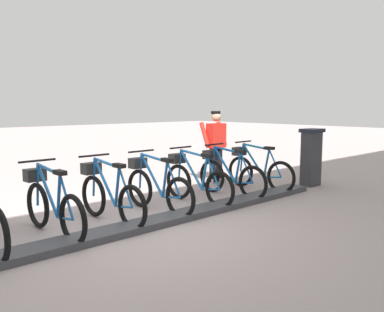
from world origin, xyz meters
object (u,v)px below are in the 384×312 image
Objects in this scene: payment_kiosk at (311,156)px; bike_docked_5 at (51,204)px; bike_docked_2 at (195,180)px; bike_docked_0 at (257,169)px; bike_docked_1 at (229,174)px; bike_docked_3 at (156,187)px; worker_near_rack at (216,144)px; bike_docked_4 at (109,195)px.

bike_docked_5 is (0.57, 5.73, -0.24)m from payment_kiosk.
payment_kiosk is 5.76m from bike_docked_5.
bike_docked_0 is at bearing -90.00° from bike_docked_2.
bike_docked_1 is 1.82m from bike_docked_3.
payment_kiosk is 1.34m from bike_docked_0.
worker_near_rack is (1.13, -4.44, 0.48)m from bike_docked_5.
bike_docked_1 is 1.04× the size of worker_near_rack.
bike_docked_0 and bike_docked_5 have the same top height.
bike_docked_1 is at bearing -90.00° from bike_docked_5.
worker_near_rack reaches higher than bike_docked_1.
bike_docked_2 is 2.73m from bike_docked_5.
worker_near_rack is (1.13, 0.11, 0.48)m from bike_docked_0.
bike_docked_4 is (0.00, 1.82, 0.00)m from bike_docked_2.
payment_kiosk is at bearing -96.76° from bike_docked_4.
bike_docked_1 is 2.73m from bike_docked_4.
payment_kiosk reaches higher than bike_docked_4.
worker_near_rack is at bearing 37.13° from payment_kiosk.
payment_kiosk is at bearing -95.70° from bike_docked_5.
bike_docked_3 is 2.90m from worker_near_rack.
bike_docked_1 is at bearing 90.00° from bike_docked_0.
bike_docked_5 is (0.00, 3.64, 0.00)m from bike_docked_1.
bike_docked_4 is at bearing 90.00° from bike_docked_1.
bike_docked_2 is 0.91m from bike_docked_3.
bike_docked_0 is 1.00× the size of bike_docked_1.
bike_docked_5 is 4.61m from worker_near_rack.
bike_docked_0 is 1.04× the size of worker_near_rack.
bike_docked_1 is 3.64m from bike_docked_5.
bike_docked_2 is 1.04× the size of worker_near_rack.
worker_near_rack reaches higher than bike_docked_3.
bike_docked_4 is at bearing 107.80° from worker_near_rack.
payment_kiosk is 2.15m from worker_near_rack.
payment_kiosk reaches higher than bike_docked_1.
bike_docked_4 is at bearing 90.00° from bike_docked_3.
bike_docked_2 is at bearing 123.51° from worker_near_rack.
bike_docked_3 is 1.00× the size of bike_docked_4.
bike_docked_2 is 2.11m from worker_near_rack.
bike_docked_0 and bike_docked_3 have the same top height.
bike_docked_3 is at bearing 113.38° from worker_near_rack.
bike_docked_2 is at bearing -90.00° from bike_docked_4.
bike_docked_2 is 1.82m from bike_docked_4.
bike_docked_2 is at bearing -90.00° from bike_docked_3.
bike_docked_3 is at bearing 90.00° from bike_docked_2.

